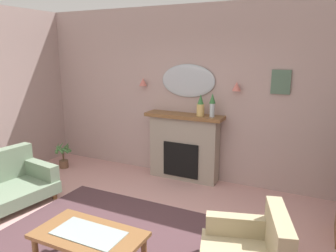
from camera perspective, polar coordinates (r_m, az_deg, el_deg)
The scene contains 12 objects.
wall_back at distance 5.51m, azimuth 5.97°, elevation 5.56°, with size 7.22×0.10×2.95m, color #B29993.
patterned_rug at distance 3.91m, azimuth -8.23°, elevation -21.11°, with size 3.20×2.40×0.01m, color #4C3338.
fireplace at distance 5.58m, azimuth 2.83°, elevation -3.82°, with size 1.36×0.36×1.16m.
mantel_vase_left at distance 5.28m, azimuth 5.80°, elevation 3.48°, with size 0.13×0.13×0.36m.
mantel_vase_centre at distance 5.20m, azimuth 7.88°, elevation 3.89°, with size 0.10×0.10×0.38m.
wall_mirror at distance 5.49m, azimuth 3.55°, elevation 8.02°, with size 0.96×0.06×0.56m, color #B2BCC6.
wall_sconce_left at distance 5.83m, azimuth -4.46°, elevation 7.81°, with size 0.14×0.14×0.14m, color #D17066.
wall_sconce_right at distance 5.18m, azimuth 12.10°, elevation 6.90°, with size 0.14×0.14×0.14m, color #D17066.
framed_picture at distance 5.12m, azimuth 19.44°, elevation 7.38°, with size 0.28×0.03×0.36m, color #4C6B56.
coffee_table at distance 3.47m, azimuth -13.89°, elevation -18.83°, with size 1.10×0.60×0.45m.
armchair_in_corner at distance 3.45m, azimuth 14.53°, elevation -20.64°, with size 1.01×1.00×0.71m.
potted_plant_small_fern at distance 6.49m, azimuth -18.14°, elevation -4.78°, with size 0.34×0.33×0.51m.
Camera 1 is at (1.87, -2.44, 2.20)m, focal length 34.27 mm.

